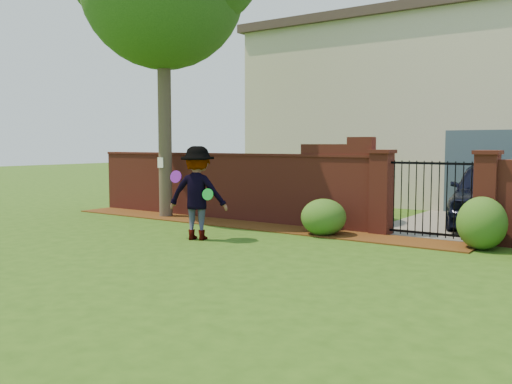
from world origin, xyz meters
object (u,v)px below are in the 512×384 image
Objects in this scene: car at (492,194)px; man at (197,193)px; frisbee_purple at (176,177)px; frisbee_green at (208,194)px.

car is 2.38× the size of man.
car reaches higher than frisbee_purple.
man is 0.36m from frisbee_green.
car is at bearing 48.76° from frisbee_purple.
frisbee_green is at bearing -138.21° from car.
car is 7.63m from frisbee_purple.
car is 19.25× the size of frisbee_green.
frisbee_purple reaches higher than frisbee_green.
car is 7.21m from man.
frisbee_purple is (-5.02, -5.73, 0.53)m from car.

